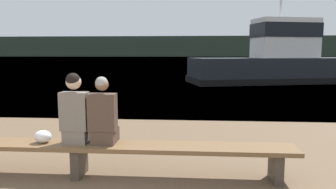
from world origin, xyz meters
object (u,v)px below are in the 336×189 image
person_left (75,113)px  shopping_bag (43,137)px  tugboat_red (278,63)px  person_right (103,116)px  bench_main (79,149)px

person_left → shopping_bag: bearing=-178.2°
shopping_bag → tugboat_red: 17.45m
tugboat_red → person_right: bearing=142.9°
bench_main → person_right: person_right is taller
person_right → shopping_bag: person_right is taller
person_left → shopping_bag: (-0.50, -0.02, -0.36)m
person_left → tugboat_red: 17.22m
bench_main → person_right: bearing=2.4°
person_left → person_right: size_ratio=1.05×
shopping_bag → person_right: bearing=1.2°
shopping_bag → tugboat_red: tugboat_red is taller
bench_main → shopping_bag: 0.57m
person_left → person_right: person_left is taller
bench_main → person_left: bearing=164.6°
person_right → shopping_bag: bearing=-178.8°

